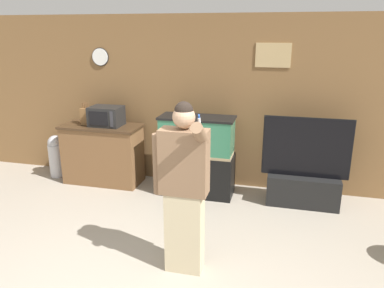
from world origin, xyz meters
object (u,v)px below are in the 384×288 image
object	(u,v)px
microwave	(106,116)
person_standing	(183,187)
tv_on_stand	(303,180)
trash_bin	(57,155)
counter_island	(103,154)
aquarium_on_stand	(197,156)
knife_block	(85,116)

from	to	relation	value
microwave	person_standing	distance (m)	2.63
microwave	tv_on_stand	bearing A→B (deg)	-1.45
tv_on_stand	trash_bin	xyz separation A→B (m)	(-3.97, 0.10, -0.00)
counter_island	aquarium_on_stand	distance (m)	1.57
microwave	trash_bin	world-z (taller)	microwave
counter_island	tv_on_stand	xyz separation A→B (m)	(3.09, -0.07, -0.11)
counter_island	person_standing	distance (m)	2.72
counter_island	aquarium_on_stand	xyz separation A→B (m)	(1.56, -0.07, 0.12)
microwave	aquarium_on_stand	bearing A→B (deg)	-3.21
microwave	counter_island	bearing A→B (deg)	-175.73
microwave	trash_bin	size ratio (longest dim) A/B	0.69
person_standing	counter_island	bearing A→B (deg)	134.17
trash_bin	tv_on_stand	bearing A→B (deg)	-1.50
tv_on_stand	trash_bin	world-z (taller)	tv_on_stand
knife_block	person_standing	world-z (taller)	person_standing
counter_island	knife_block	xyz separation A→B (m)	(-0.27, 0.00, 0.61)
microwave	trash_bin	bearing A→B (deg)	178.33
tv_on_stand	trash_bin	bearing A→B (deg)	178.50
aquarium_on_stand	microwave	bearing A→B (deg)	176.79
microwave	aquarium_on_stand	world-z (taller)	microwave
microwave	aquarium_on_stand	xyz separation A→B (m)	(1.46, -0.08, -0.50)
person_standing	trash_bin	bearing A→B (deg)	144.48
microwave	trash_bin	xyz separation A→B (m)	(-0.98, 0.03, -0.73)
aquarium_on_stand	counter_island	bearing A→B (deg)	177.26
aquarium_on_stand	person_standing	size ratio (longest dim) A/B	0.68
aquarium_on_stand	tv_on_stand	bearing A→B (deg)	0.25
tv_on_stand	person_standing	xyz separation A→B (m)	(-1.22, -1.86, 0.55)
knife_block	tv_on_stand	world-z (taller)	knife_block
knife_block	person_standing	size ratio (longest dim) A/B	0.20
knife_block	person_standing	xyz separation A→B (m)	(2.14, -1.93, -0.17)
counter_island	trash_bin	distance (m)	0.88
tv_on_stand	trash_bin	size ratio (longest dim) A/B	1.78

